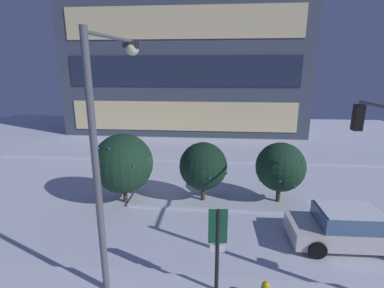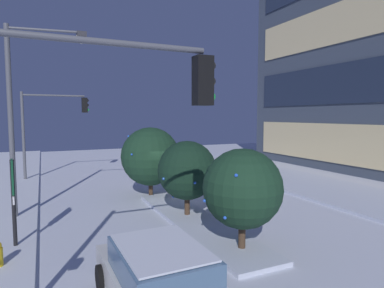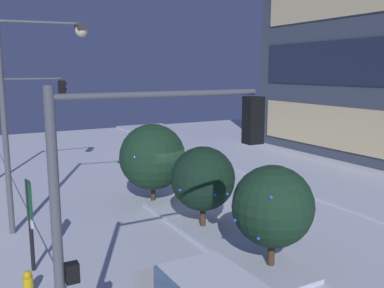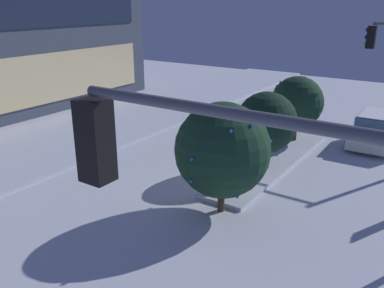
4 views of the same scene
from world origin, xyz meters
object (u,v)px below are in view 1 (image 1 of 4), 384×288
object	(u,v)px
car_near	(348,228)
parking_info_sign	(217,242)
street_lamp_arched	(109,127)
decorated_tree_right_of_median	(280,167)
decorated_tree_median	(203,166)
decorated_tree_left_of_median	(123,163)

from	to	relation	value
car_near	parking_info_sign	xyz separation A→B (m)	(-5.09, -3.03, 1.11)
street_lamp_arched	decorated_tree_right_of_median	world-z (taller)	street_lamp_arched
parking_info_sign	car_near	bearing A→B (deg)	-63.81
decorated_tree_median	decorated_tree_right_of_median	size ratio (longest dim) A/B	0.99
street_lamp_arched	decorated_tree_right_of_median	size ratio (longest dim) A/B	2.40
parking_info_sign	decorated_tree_left_of_median	world-z (taller)	decorated_tree_left_of_median
decorated_tree_median	car_near	bearing A→B (deg)	-28.50
parking_info_sign	decorated_tree_right_of_median	xyz separation A→B (m)	(3.09, 6.34, 0.16)
car_near	decorated_tree_median	size ratio (longest dim) A/B	1.45
parking_info_sign	decorated_tree_right_of_median	distance (m)	7.06
street_lamp_arched	decorated_tree_left_of_median	world-z (taller)	street_lamp_arched
street_lamp_arched	decorated_tree_left_of_median	xyz separation A→B (m)	(-1.48, 5.30, -2.93)
decorated_tree_median	decorated_tree_left_of_median	distance (m)	4.02
decorated_tree_left_of_median	decorated_tree_right_of_median	world-z (taller)	decorated_tree_left_of_median
car_near	decorated_tree_left_of_median	xyz separation A→B (m)	(-9.82, 2.86, 1.39)
decorated_tree_left_of_median	decorated_tree_median	bearing A→B (deg)	4.29
parking_info_sign	decorated_tree_right_of_median	world-z (taller)	decorated_tree_right_of_median
car_near	decorated_tree_median	distance (m)	6.74
decorated_tree_median	decorated_tree_left_of_median	bearing A→B (deg)	-175.71
car_near	decorated_tree_left_of_median	world-z (taller)	decorated_tree_left_of_median
decorated_tree_median	parking_info_sign	bearing A→B (deg)	-83.33
car_near	street_lamp_arched	distance (m)	9.70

